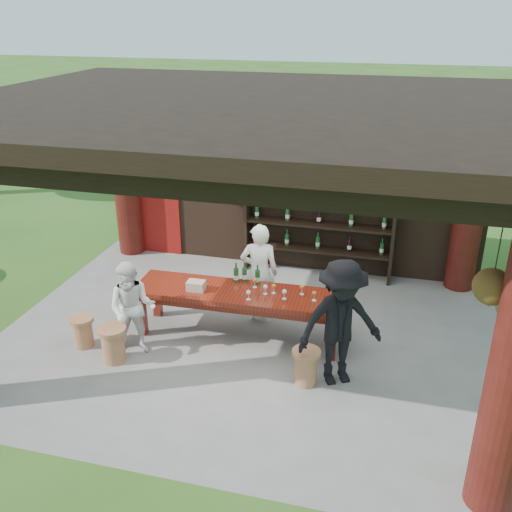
% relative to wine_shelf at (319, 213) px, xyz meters
% --- Properties ---
extents(ground, '(90.00, 90.00, 0.00)m').
position_rel_wine_shelf_xyz_m(ground, '(-0.63, -2.45, -1.19)').
color(ground, '#2D5119').
rests_on(ground, ground).
extents(pavilion, '(7.50, 6.00, 3.60)m').
position_rel_wine_shelf_xyz_m(pavilion, '(-0.64, -2.02, 0.94)').
color(pavilion, slate).
rests_on(pavilion, ground).
extents(wine_shelf, '(2.70, 0.41, 2.37)m').
position_rel_wine_shelf_xyz_m(wine_shelf, '(0.00, 0.00, 0.00)').
color(wine_shelf, black).
rests_on(wine_shelf, ground).
extents(tasting_table, '(3.11, 0.86, 0.75)m').
position_rel_wine_shelf_xyz_m(tasting_table, '(-0.79, -2.46, -0.56)').
color(tasting_table, '#551B0C').
rests_on(tasting_table, ground).
extents(stool_near_left, '(0.40, 0.40, 0.53)m').
position_rel_wine_shelf_xyz_m(stool_near_left, '(-2.29, -3.55, -0.91)').
color(stool_near_left, '#9A5B3D').
rests_on(stool_near_left, ground).
extents(stool_near_right, '(0.38, 0.38, 0.50)m').
position_rel_wine_shelf_xyz_m(stool_near_right, '(0.39, -3.38, -0.93)').
color(stool_near_right, '#9A5B3D').
rests_on(stool_near_right, ground).
extents(stool_far_left, '(0.35, 0.35, 0.47)m').
position_rel_wine_shelf_xyz_m(stool_far_left, '(-2.90, -3.31, -0.94)').
color(stool_far_left, '#9A5B3D').
rests_on(stool_far_left, ground).
extents(host, '(0.65, 0.49, 1.61)m').
position_rel_wine_shelf_xyz_m(host, '(-0.61, -1.91, -0.39)').
color(host, white).
rests_on(host, ground).
extents(guest_woman, '(0.78, 0.67, 1.39)m').
position_rel_wine_shelf_xyz_m(guest_woman, '(-2.10, -3.25, -0.49)').
color(guest_woman, silver).
rests_on(guest_woman, ground).
extents(guest_man, '(1.30, 1.11, 1.74)m').
position_rel_wine_shelf_xyz_m(guest_man, '(0.79, -3.22, -0.32)').
color(guest_man, black).
rests_on(guest_man, ground).
extents(table_bottles, '(0.41, 0.13, 0.31)m').
position_rel_wine_shelf_xyz_m(table_bottles, '(-0.76, -2.16, -0.28)').
color(table_bottles, '#194C1E').
rests_on(table_bottles, tasting_table).
extents(table_glasses, '(0.98, 0.46, 0.15)m').
position_rel_wine_shelf_xyz_m(table_glasses, '(-0.21, -2.45, -0.36)').
color(table_glasses, silver).
rests_on(table_glasses, tasting_table).
extents(napkin_basket, '(0.26, 0.19, 0.14)m').
position_rel_wine_shelf_xyz_m(napkin_basket, '(-1.39, -2.59, -0.37)').
color(napkin_basket, '#BF6672').
rests_on(napkin_basket, tasting_table).
extents(shrubs, '(21.78, 8.34, 1.36)m').
position_rel_wine_shelf_xyz_m(shrubs, '(0.93, -1.64, -0.64)').
color(shrubs, '#194C14').
rests_on(shrubs, ground).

